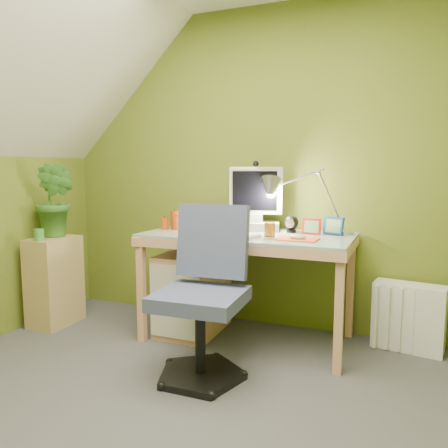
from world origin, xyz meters
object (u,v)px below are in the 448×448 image
at_px(monitor, 256,191).
at_px(desk_lamp, 319,187).
at_px(task_chair, 200,295).
at_px(side_ledge, 55,281).
at_px(potted_plant, 55,200).
at_px(radiator, 408,317).
at_px(desk, 247,287).

xyz_separation_m(monitor, desk_lamp, (0.45, 0.00, 0.04)).
bearing_deg(monitor, task_chair, -108.08).
distance_m(side_ledge, potted_plant, 0.63).
relative_size(desk_lamp, task_chair, 0.65).
bearing_deg(side_ledge, potted_plant, 90.00).
relative_size(monitor, side_ledge, 0.83).
xyz_separation_m(potted_plant, task_chair, (1.43, -0.44, -0.47)).
xyz_separation_m(task_chair, radiator, (1.12, 0.89, -0.27)).
bearing_deg(monitor, side_ledge, -177.29).
height_order(desk, potted_plant, potted_plant).
relative_size(side_ledge, potted_plant, 1.20).
distance_m(side_ledge, task_chair, 1.49).
relative_size(potted_plant, task_chair, 0.58).
distance_m(monitor, potted_plant, 1.54).
distance_m(monitor, radiator, 1.34).
height_order(desk, task_chair, task_chair).
distance_m(monitor, task_chair, 1.01).
bearing_deg(monitor, potted_plant, -179.08).
relative_size(desk, potted_plant, 2.50).
height_order(desk_lamp, task_chair, desk_lamp).
height_order(desk, side_ledge, desk).
bearing_deg(desk, potted_plant, -170.51).
height_order(desk_lamp, side_ledge, desk_lamp).
height_order(monitor, radiator, monitor).
xyz_separation_m(potted_plant, radiator, (2.55, 0.45, -0.74)).
relative_size(monitor, desk_lamp, 0.89).
bearing_deg(task_chair, desk, 82.73).
xyz_separation_m(desk, desk_lamp, (0.45, 0.18, 0.70)).
height_order(monitor, desk_lamp, desk_lamp).
bearing_deg(desk_lamp, desk, -152.66).
bearing_deg(radiator, side_ledge, -159.10).
height_order(task_chair, radiator, task_chair).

